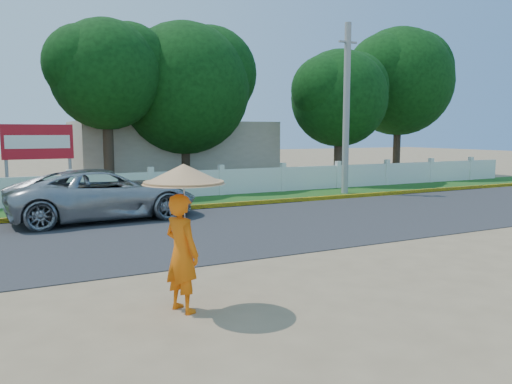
# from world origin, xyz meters

# --- Properties ---
(ground) EXTENTS (120.00, 120.00, 0.00)m
(ground) POSITION_xyz_m (0.00, 0.00, 0.00)
(ground) COLOR #9E8460
(ground) RESTS_ON ground
(road) EXTENTS (60.00, 7.00, 0.02)m
(road) POSITION_xyz_m (0.00, 4.50, 0.01)
(road) COLOR #38383A
(road) RESTS_ON ground
(grass_verge) EXTENTS (60.00, 3.50, 0.03)m
(grass_verge) POSITION_xyz_m (0.00, 9.75, 0.01)
(grass_verge) COLOR #2D601E
(grass_verge) RESTS_ON ground
(curb) EXTENTS (40.00, 0.18, 0.16)m
(curb) POSITION_xyz_m (0.00, 8.05, 0.08)
(curb) COLOR yellow
(curb) RESTS_ON ground
(fence) EXTENTS (40.00, 0.10, 1.10)m
(fence) POSITION_xyz_m (0.00, 11.20, 0.55)
(fence) COLOR silver
(fence) RESTS_ON ground
(building_near) EXTENTS (10.00, 6.00, 3.20)m
(building_near) POSITION_xyz_m (3.00, 18.00, 1.60)
(building_near) COLOR #B7AD99
(building_near) RESTS_ON ground
(utility_pole) EXTENTS (0.28, 0.28, 7.21)m
(utility_pole) POSITION_xyz_m (8.03, 9.35, 3.61)
(utility_pole) COLOR gray
(utility_pole) RESTS_ON ground
(vehicle) EXTENTS (5.71, 2.85, 1.55)m
(vehicle) POSITION_xyz_m (-2.44, 7.46, 0.78)
(vehicle) COLOR #999DA1
(vehicle) RESTS_ON ground
(monk_with_parasol) EXTENTS (1.21, 1.21, 2.20)m
(monk_with_parasol) POSITION_xyz_m (-2.81, -1.17, 1.44)
(monk_with_parasol) COLOR orange
(monk_with_parasol) RESTS_ON ground
(billboard) EXTENTS (2.50, 0.13, 2.95)m
(billboard) POSITION_xyz_m (-3.95, 12.30, 2.14)
(billboard) COLOR gray
(billboard) RESTS_ON ground
(tree_row) EXTENTS (34.87, 7.40, 8.81)m
(tree_row) POSITION_xyz_m (2.14, 14.59, 4.87)
(tree_row) COLOR #473828
(tree_row) RESTS_ON ground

